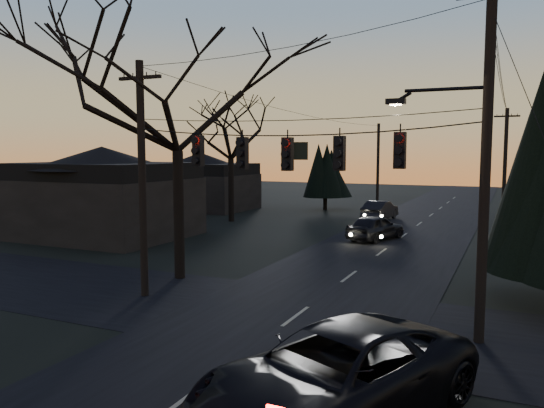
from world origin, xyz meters
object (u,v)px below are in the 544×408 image
at_px(utility_pole_left, 145,296).
at_px(sedan_oncoming_a, 375,228).
at_px(utility_pole_far_l, 377,205).
at_px(bare_tree_left, 177,98).
at_px(utility_pole_far_r, 502,222).
at_px(suv_near, 337,376).
at_px(utility_pole_right, 479,342).
at_px(sedan_oncoming_b, 380,210).

height_order(utility_pole_left, sedan_oncoming_a, utility_pole_left).
bearing_deg(utility_pole_far_l, sedan_oncoming_a, -76.80).
bearing_deg(sedan_oncoming_a, bare_tree_left, 85.75).
relative_size(utility_pole_left, sedan_oncoming_a, 1.92).
height_order(utility_pole_left, utility_pole_far_l, utility_pole_left).
distance_m(utility_pole_far_r, utility_pole_far_l, 14.01).
bearing_deg(bare_tree_left, utility_pole_far_r, 64.70).
bearing_deg(utility_pole_left, suv_near, -31.90).
relative_size(utility_pole_right, suv_near, 1.55).
height_order(utility_pole_left, utility_pole_far_r, same).
height_order(utility_pole_far_r, bare_tree_left, bare_tree_left).
bearing_deg(suv_near, utility_pole_right, 91.83).
height_order(bare_tree_left, suv_near, bare_tree_left).
distance_m(utility_pole_far_r, bare_tree_left, 28.83).
bearing_deg(sedan_oncoming_a, utility_pole_far_r, -101.17).
bearing_deg(sedan_oncoming_b, utility_pole_right, 114.89).
bearing_deg(utility_pole_right, utility_pole_far_l, 107.72).
height_order(utility_pole_far_l, sedan_oncoming_a, utility_pole_far_l).
bearing_deg(suv_near, utility_pole_left, 171.81).
relative_size(utility_pole_right, sedan_oncoming_a, 2.26).
xyz_separation_m(utility_pole_right, suv_near, (-2.30, -5.73, 0.90)).
xyz_separation_m(utility_pole_far_l, sedan_oncoming_a, (4.76, -20.29, 0.75)).
relative_size(bare_tree_left, sedan_oncoming_b, 2.38).
height_order(utility_pole_right, sedan_oncoming_a, utility_pole_right).
relative_size(utility_pole_right, utility_pole_far_l, 1.25).
distance_m(utility_pole_far_l, suv_near, 42.74).
bearing_deg(utility_pole_far_l, utility_pole_far_r, -34.82).
height_order(utility_pole_far_r, suv_near, utility_pole_far_r).
xyz_separation_m(utility_pole_right, utility_pole_far_l, (-11.50, 36.00, 0.00)).
height_order(utility_pole_right, utility_pole_left, utility_pole_right).
xyz_separation_m(utility_pole_left, sedan_oncoming_b, (2.80, 25.23, 0.74)).
relative_size(utility_pole_left, sedan_oncoming_b, 1.90).
distance_m(utility_pole_right, suv_near, 6.24).
bearing_deg(sedan_oncoming_b, sedan_oncoming_a, 107.49).
height_order(utility_pole_far_l, suv_near, utility_pole_far_l).
distance_m(bare_tree_left, sedan_oncoming_b, 23.61).
distance_m(suv_near, sedan_oncoming_b, 31.61).
distance_m(utility_pole_left, utility_pole_far_r, 30.27).
xyz_separation_m(utility_pole_far_r, sedan_oncoming_b, (-8.70, -2.77, 0.74)).
relative_size(suv_near, sedan_oncoming_a, 1.46).
relative_size(utility_pole_far_l, bare_tree_left, 0.75).
xyz_separation_m(utility_pole_far_l, sedan_oncoming_b, (2.80, -10.77, 0.74)).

